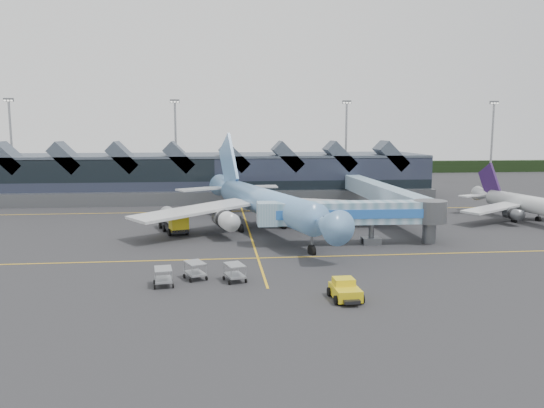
{
  "coord_description": "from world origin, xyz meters",
  "views": [
    {
      "loc": [
        -4.64,
        -67.76,
        14.76
      ],
      "look_at": [
        2.63,
        1.31,
        5.0
      ],
      "focal_mm": 35.0,
      "sensor_mm": 36.0,
      "label": 1
    }
  ],
  "objects": [
    {
      "name": "ground",
      "position": [
        0.0,
        0.0,
        0.0
      ],
      "size": [
        260.0,
        260.0,
        0.0
      ],
      "primitive_type": "plane",
      "color": "#262628",
      "rests_on": "ground"
    },
    {
      "name": "taxi_stripes",
      "position": [
        0.0,
        10.0,
        0.01
      ],
      "size": [
        120.0,
        60.0,
        0.01
      ],
      "color": "gold",
      "rests_on": "ground"
    },
    {
      "name": "tree_line_far",
      "position": [
        0.0,
        110.0,
        2.0
      ],
      "size": [
        260.0,
        4.0,
        4.0
      ],
      "primitive_type": "cube",
      "color": "black",
      "rests_on": "ground"
    },
    {
      "name": "terminal",
      "position": [
        -5.07,
        47.35,
        4.88
      ],
      "size": [
        90.0,
        22.25,
        12.52
      ],
      "color": "black",
      "rests_on": "ground"
    },
    {
      "name": "light_masts",
      "position": [
        21.0,
        62.8,
        12.49
      ],
      "size": [
        132.4,
        42.56,
        22.45
      ],
      "color": "gray",
      "rests_on": "ground"
    },
    {
      "name": "main_airliner",
      "position": [
        2.0,
        9.23,
        4.27
      ],
      "size": [
        37.87,
        44.47,
        14.53
      ],
      "rotation": [
        0.0,
        0.0,
        0.28
      ],
      "color": "#6DACDC",
      "rests_on": "ground"
    },
    {
      "name": "regional_jet",
      "position": [
        45.1,
        12.01,
        2.91
      ],
      "size": [
        24.3,
        26.74,
        9.18
      ],
      "rotation": [
        0.0,
        0.0,
        0.14
      ],
      "color": "silver",
      "rests_on": "ground"
    },
    {
      "name": "jet_bridge",
      "position": [
        14.22,
        -1.9,
        3.99
      ],
      "size": [
        24.74,
        4.26,
        5.73
      ],
      "rotation": [
        0.0,
        0.0,
        -0.02
      ],
      "color": "#6A9AB1",
      "rests_on": "ground"
    },
    {
      "name": "fuel_truck",
      "position": [
        -11.12,
        9.73,
        1.81
      ],
      "size": [
        5.03,
        9.59,
        3.23
      ],
      "rotation": [
        0.0,
        0.0,
        0.31
      ],
      "color": "black",
      "rests_on": "ground"
    },
    {
      "name": "pushback_tug",
      "position": [
        6.43,
        -23.84,
        0.8
      ],
      "size": [
        2.69,
        4.12,
        1.78
      ],
      "rotation": [
        0.0,
        0.0,
        0.04
      ],
      "color": "yellow",
      "rests_on": "ground"
    },
    {
      "name": "baggage_carts",
      "position": [
        -6.55,
        -17.1,
        0.98
      ],
      "size": [
        8.87,
        4.83,
        1.74
      ],
      "rotation": [
        0.0,
        0.0,
        0.29
      ],
      "color": "#989CA1",
      "rests_on": "ground"
    }
  ]
}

